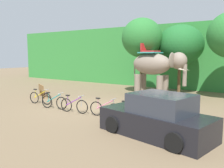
{
  "coord_description": "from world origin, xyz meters",
  "views": [
    {
      "loc": [
        9.06,
        -10.53,
        3.0
      ],
      "look_at": [
        1.31,
        1.0,
        1.3
      ],
      "focal_mm": 38.76,
      "sensor_mm": 36.0,
      "label": 1
    }
  ],
  "objects_px": {
    "tree_left": "(180,45)",
    "wooden_bench": "(43,90)",
    "bike_yellow": "(40,98)",
    "bike_teal": "(54,102)",
    "bike_pink": "(105,109)",
    "bike_purple": "(74,105)",
    "tree_far_left": "(142,38)",
    "elephant": "(156,66)",
    "parked_car": "(157,119)",
    "bike_black": "(132,113)"
  },
  "relations": [
    {
      "from": "tree_left",
      "to": "wooden_bench",
      "type": "height_order",
      "value": "tree_left"
    },
    {
      "from": "bike_yellow",
      "to": "wooden_bench",
      "type": "distance_m",
      "value": 2.46
    },
    {
      "from": "bike_teal",
      "to": "bike_pink",
      "type": "bearing_deg",
      "value": 2.5
    },
    {
      "from": "bike_pink",
      "to": "bike_teal",
      "type": "bearing_deg",
      "value": -177.5
    },
    {
      "from": "bike_purple",
      "to": "bike_pink",
      "type": "height_order",
      "value": "same"
    },
    {
      "from": "tree_far_left",
      "to": "bike_pink",
      "type": "bearing_deg",
      "value": -76.19
    },
    {
      "from": "tree_far_left",
      "to": "bike_purple",
      "type": "distance_m",
      "value": 8.47
    },
    {
      "from": "elephant",
      "to": "bike_yellow",
      "type": "distance_m",
      "value": 7.9
    },
    {
      "from": "tree_left",
      "to": "bike_yellow",
      "type": "bearing_deg",
      "value": -122.53
    },
    {
      "from": "bike_teal",
      "to": "bike_purple",
      "type": "distance_m",
      "value": 1.54
    },
    {
      "from": "tree_left",
      "to": "bike_yellow",
      "type": "xyz_separation_m",
      "value": [
        -5.62,
        -8.81,
        -3.34
      ]
    },
    {
      "from": "wooden_bench",
      "to": "tree_far_left",
      "type": "bearing_deg",
      "value": 46.89
    },
    {
      "from": "bike_teal",
      "to": "tree_left",
      "type": "bearing_deg",
      "value": 66.86
    },
    {
      "from": "wooden_bench",
      "to": "parked_car",
      "type": "bearing_deg",
      "value": -17.46
    },
    {
      "from": "tree_far_left",
      "to": "parked_car",
      "type": "distance_m",
      "value": 10.5
    },
    {
      "from": "bike_yellow",
      "to": "tree_left",
      "type": "bearing_deg",
      "value": 57.47
    },
    {
      "from": "bike_teal",
      "to": "wooden_bench",
      "type": "bearing_deg",
      "value": 148.32
    },
    {
      "from": "tree_left",
      "to": "bike_teal",
      "type": "distance_m",
      "value": 10.59
    },
    {
      "from": "tree_far_left",
      "to": "bike_yellow",
      "type": "distance_m",
      "value": 8.67
    },
    {
      "from": "tree_far_left",
      "to": "wooden_bench",
      "type": "distance_m",
      "value": 8.25
    },
    {
      "from": "bike_black",
      "to": "bike_yellow",
      "type": "bearing_deg",
      "value": 177.81
    },
    {
      "from": "bike_pink",
      "to": "bike_purple",
      "type": "bearing_deg",
      "value": -173.67
    },
    {
      "from": "tree_far_left",
      "to": "bike_purple",
      "type": "relative_size",
      "value": 3.36
    },
    {
      "from": "bike_purple",
      "to": "bike_black",
      "type": "height_order",
      "value": "same"
    },
    {
      "from": "tree_far_left",
      "to": "bike_pink",
      "type": "height_order",
      "value": "tree_far_left"
    },
    {
      "from": "tree_far_left",
      "to": "bike_purple",
      "type": "bearing_deg",
      "value": -90.21
    },
    {
      "from": "bike_yellow",
      "to": "bike_black",
      "type": "height_order",
      "value": "same"
    },
    {
      "from": "bike_pink",
      "to": "parked_car",
      "type": "height_order",
      "value": "parked_car"
    },
    {
      "from": "bike_yellow",
      "to": "bike_purple",
      "type": "height_order",
      "value": "same"
    },
    {
      "from": "tree_far_left",
      "to": "bike_teal",
      "type": "height_order",
      "value": "tree_far_left"
    },
    {
      "from": "elephant",
      "to": "bike_purple",
      "type": "bearing_deg",
      "value": -104.87
    },
    {
      "from": "elephant",
      "to": "bike_teal",
      "type": "xyz_separation_m",
      "value": [
        -3.24,
        -6.34,
        -1.82
      ]
    },
    {
      "from": "bike_purple",
      "to": "wooden_bench",
      "type": "bearing_deg",
      "value": 156.37
    },
    {
      "from": "bike_yellow",
      "to": "tree_far_left",
      "type": "bearing_deg",
      "value": 65.33
    },
    {
      "from": "tree_left",
      "to": "bike_pink",
      "type": "distance_m",
      "value": 9.7
    },
    {
      "from": "bike_yellow",
      "to": "bike_pink",
      "type": "bearing_deg",
      "value": -3.23
    },
    {
      "from": "tree_far_left",
      "to": "parked_car",
      "type": "xyz_separation_m",
      "value": [
        4.99,
        -8.51,
        -3.58
      ]
    },
    {
      "from": "bike_yellow",
      "to": "bike_teal",
      "type": "xyz_separation_m",
      "value": [
        1.67,
        -0.43,
        0.0
      ]
    },
    {
      "from": "bike_yellow",
      "to": "parked_car",
      "type": "height_order",
      "value": "parked_car"
    },
    {
      "from": "tree_far_left",
      "to": "bike_black",
      "type": "xyz_separation_m",
      "value": [
        3.27,
        -7.3,
        -3.85
      ]
    },
    {
      "from": "elephant",
      "to": "bike_teal",
      "type": "height_order",
      "value": "elephant"
    },
    {
      "from": "parked_car",
      "to": "wooden_bench",
      "type": "relative_size",
      "value": 2.96
    },
    {
      "from": "bike_purple",
      "to": "bike_black",
      "type": "relative_size",
      "value": 1.0
    },
    {
      "from": "tree_left",
      "to": "parked_car",
      "type": "relative_size",
      "value": 1.18
    },
    {
      "from": "bike_teal",
      "to": "parked_car",
      "type": "relative_size",
      "value": 0.38
    },
    {
      "from": "bike_teal",
      "to": "bike_purple",
      "type": "height_order",
      "value": "same"
    },
    {
      "from": "bike_purple",
      "to": "bike_pink",
      "type": "bearing_deg",
      "value": 6.33
    },
    {
      "from": "elephant",
      "to": "bike_pink",
      "type": "bearing_deg",
      "value": -88.77
    },
    {
      "from": "tree_left",
      "to": "bike_yellow",
      "type": "distance_m",
      "value": 10.97
    },
    {
      "from": "tree_far_left",
      "to": "tree_left",
      "type": "relative_size",
      "value": 1.09
    }
  ]
}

